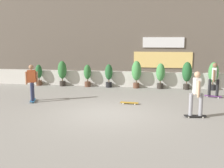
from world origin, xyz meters
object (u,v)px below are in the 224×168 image
object	(u,v)px
potted_plant_1	(62,71)
potted_plant_3	(109,74)
potted_plant_5	(160,74)
skater_mid_plaza	(32,81)
potted_plant_2	(87,74)
skateboard_near_camera	(129,103)
potted_plant_7	(213,74)
skater_by_wall_right	(197,92)
potted_plant_0	(39,74)
skater_foreground	(214,78)
potted_plant_6	(187,73)
potted_plant_4	(136,72)

from	to	relation	value
potted_plant_1	potted_plant_3	size ratio (longest dim) A/B	1.11
potted_plant_5	skater_mid_plaza	size ratio (longest dim) A/B	0.86
potted_plant_2	potted_plant_5	size ratio (longest dim) A/B	0.91
potted_plant_3	skateboard_near_camera	xyz separation A→B (m)	(1.56, -3.93, -0.72)
potted_plant_7	skater_by_wall_right	xyz separation A→B (m)	(-1.78, -5.58, 0.02)
potted_plant_3	potted_plant_0	bearing A→B (deg)	180.00
potted_plant_3	skater_foreground	distance (m)	5.85
potted_plant_7	skater_mid_plaza	bearing A→B (deg)	-154.81
potted_plant_5	potted_plant_0	bearing A→B (deg)	180.00
potted_plant_3	potted_plant_6	xyz separation A→B (m)	(4.48, -0.00, 0.14)
potted_plant_0	skater_mid_plaza	world-z (taller)	skater_mid_plaza
potted_plant_2	potted_plant_4	world-z (taller)	potted_plant_4
skater_foreground	potted_plant_3	bearing A→B (deg)	160.50
potted_plant_2	potted_plant_3	size ratio (longest dim) A/B	0.97
potted_plant_0	potted_plant_4	distance (m)	6.00
potted_plant_1	skater_mid_plaza	distance (m)	4.12
potted_plant_2	potted_plant_3	distance (m)	1.30
potted_plant_0	skater_mid_plaza	size ratio (longest dim) A/B	0.76
potted_plant_1	potted_plant_7	size ratio (longest dim) A/B	0.97
potted_plant_1	skater_by_wall_right	size ratio (longest dim) A/B	0.90
potted_plant_2	skater_foreground	bearing A→B (deg)	-16.00
potted_plant_4	skateboard_near_camera	xyz separation A→B (m)	(-0.07, -3.93, -0.87)
potted_plant_3	potted_plant_7	xyz separation A→B (m)	(5.90, -0.00, 0.14)
potted_plant_6	skater_foreground	xyz separation A→B (m)	(1.04, -1.95, 0.02)
skater_by_wall_right	skater_foreground	bearing A→B (deg)	68.99
potted_plant_3	potted_plant_5	xyz separation A→B (m)	(3.00, -0.00, 0.07)
potted_plant_4	potted_plant_7	bearing A→B (deg)	0.00
skater_by_wall_right	skater_mid_plaza	size ratio (longest dim) A/B	1.00
potted_plant_1	potted_plant_6	world-z (taller)	potted_plant_6
potted_plant_5	potted_plant_7	world-z (taller)	potted_plant_7
potted_plant_1	potted_plant_5	size ratio (longest dim) A/B	1.04
potted_plant_0	potted_plant_6	world-z (taller)	potted_plant_6
skater_by_wall_right	skateboard_near_camera	bearing A→B (deg)	147.20
potted_plant_5	skater_by_wall_right	size ratio (longest dim) A/B	0.86
skater_foreground	potted_plant_1	bearing A→B (deg)	166.88
potted_plant_2	skater_mid_plaza	world-z (taller)	skater_mid_plaza
potted_plant_6	potted_plant_7	distance (m)	1.43
skater_by_wall_right	potted_plant_7	bearing A→B (deg)	72.29
potted_plant_1	potted_plant_2	world-z (taller)	potted_plant_1
potted_plant_3	potted_plant_4	bearing A→B (deg)	-0.00
potted_plant_1	skater_by_wall_right	xyz separation A→B (m)	(6.98, -5.58, 0.05)
potted_plant_3	skater_mid_plaza	xyz separation A→B (m)	(-2.87, -4.12, 0.16)
potted_plant_1	potted_plant_4	xyz separation A→B (m)	(4.49, 0.00, 0.04)
potted_plant_6	potted_plant_5	bearing A→B (deg)	180.00
potted_plant_5	potted_plant_6	bearing A→B (deg)	0.00
potted_plant_3	potted_plant_5	world-z (taller)	potted_plant_5
potted_plant_0	potted_plant_2	world-z (taller)	potted_plant_2
potted_plant_2	skater_by_wall_right	world-z (taller)	skater_by_wall_right
potted_plant_6	skater_mid_plaza	world-z (taller)	skater_mid_plaza
potted_plant_2	potted_plant_3	xyz separation A→B (m)	(1.30, 0.00, 0.03)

